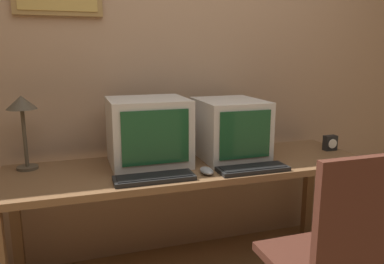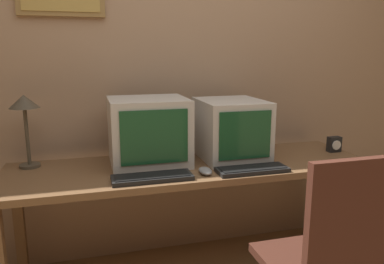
# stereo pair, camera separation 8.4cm
# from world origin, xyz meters

# --- Properties ---
(wall_back) EXTENTS (8.00, 0.08, 2.60)m
(wall_back) POSITION_xyz_m (-0.00, 1.52, 1.30)
(wall_back) COLOR tan
(wall_back) RESTS_ON ground_plane
(desk) EXTENTS (2.06, 0.61, 0.72)m
(desk) POSITION_xyz_m (0.00, 1.09, 0.65)
(desk) COLOR brown
(desk) RESTS_ON ground_plane
(monitor_left) EXTENTS (0.43, 0.40, 0.37)m
(monitor_left) POSITION_xyz_m (-0.23, 1.18, 0.91)
(monitor_left) COLOR beige
(monitor_left) RESTS_ON desk
(monitor_right) EXTENTS (0.37, 0.43, 0.35)m
(monitor_right) POSITION_xyz_m (0.26, 1.17, 0.90)
(monitor_right) COLOR beige
(monitor_right) RESTS_ON desk
(keyboard_main) EXTENTS (0.40, 0.14, 0.03)m
(keyboard_main) POSITION_xyz_m (-0.26, 0.89, 0.74)
(keyboard_main) COLOR black
(keyboard_main) RESTS_ON desk
(keyboard_side) EXTENTS (0.39, 0.14, 0.03)m
(keyboard_side) POSITION_xyz_m (0.27, 0.87, 0.74)
(keyboard_side) COLOR black
(keyboard_side) RESTS_ON desk
(mouse_near_keyboard) EXTENTS (0.06, 0.12, 0.03)m
(mouse_near_keyboard) POSITION_xyz_m (0.02, 0.90, 0.74)
(mouse_near_keyboard) COLOR gray
(mouse_near_keyboard) RESTS_ON desk
(desk_clock) EXTENTS (0.08, 0.05, 0.10)m
(desk_clock) POSITION_xyz_m (0.95, 1.11, 0.77)
(desk_clock) COLOR black
(desk_clock) RESTS_ON desk
(desk_lamp) EXTENTS (0.16, 0.16, 0.40)m
(desk_lamp) POSITION_xyz_m (-0.88, 1.28, 1.04)
(desk_lamp) COLOR #4C4233
(desk_lamp) RESTS_ON desk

